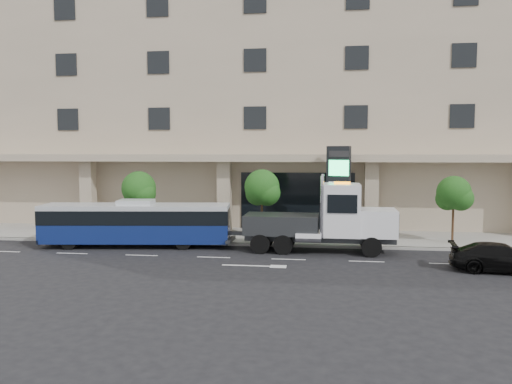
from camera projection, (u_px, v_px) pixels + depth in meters
ground at (290, 254)px, 27.55m from camera, size 120.00×120.00×0.00m
sidewalk at (295, 237)px, 32.49m from camera, size 120.00×6.00×0.15m
curb at (292, 246)px, 29.52m from camera, size 120.00×0.30×0.15m
convention_center at (302, 100)px, 41.99m from camera, size 60.00×17.60×20.00m
tree_left at (139, 191)px, 32.12m from camera, size 2.27×2.20×4.22m
tree_mid at (262, 190)px, 31.09m from camera, size 2.28×2.20×4.38m
tree_right at (454, 195)px, 29.65m from camera, size 2.10×2.00×4.04m
city_bus at (136, 223)px, 29.51m from camera, size 11.21×3.61×2.79m
tow_truck at (326, 220)px, 27.87m from camera, size 9.53×2.58×4.34m
black_sedan at (502, 258)px, 23.32m from camera, size 4.82×2.44×1.34m
signage_pylon at (338, 192)px, 31.28m from camera, size 1.53×0.96×5.82m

